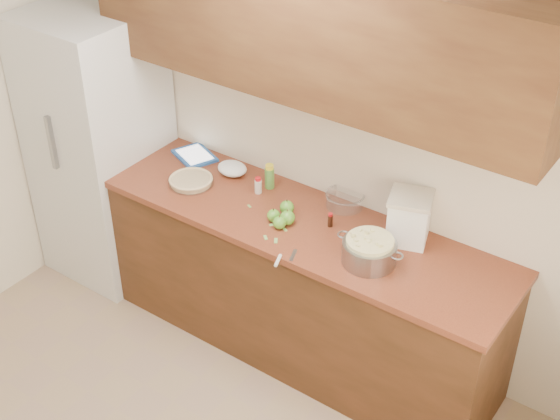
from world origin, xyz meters
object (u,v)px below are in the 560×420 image
Objects in this scene: tablet at (195,156)px; pie at (191,181)px; colander at (369,251)px; flour_canister at (409,218)px.

pie is at bearing -30.80° from tablet.
colander is at bearing 10.76° from tablet.
pie is 0.83× the size of tablet.
pie is 0.71× the size of colander.
colander reaches higher than tablet.
pie reaches higher than tablet.
flour_canister is at bearing 22.19° from tablet.
tablet is at bearing 168.26° from colander.
tablet is (-1.49, 0.01, -0.13)m from flour_canister.
colander is at bearing -1.90° from pie.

